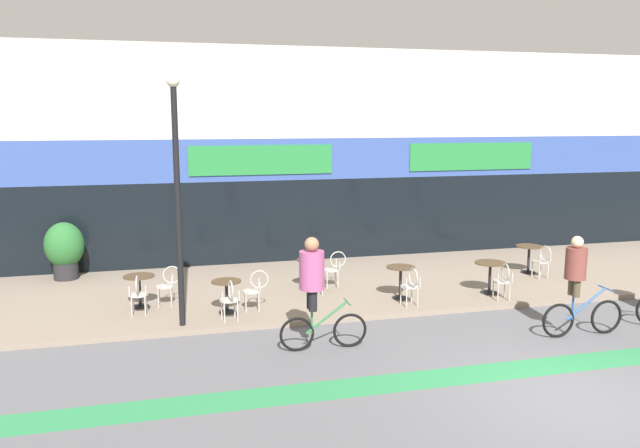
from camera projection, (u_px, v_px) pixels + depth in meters
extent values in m
plane|color=#5B5B60|center=(579.00, 403.00, 9.57)|extent=(120.00, 120.00, 0.00)
cube|color=gray|center=(403.00, 280.00, 16.49)|extent=(40.00, 5.50, 0.12)
cube|color=beige|center=(351.00, 153.00, 20.50)|extent=(40.00, 4.00, 6.30)
cube|color=black|center=(370.00, 217.00, 18.93)|extent=(38.80, 0.10, 2.40)
cube|color=#334C93|center=(370.00, 158.00, 18.64)|extent=(39.20, 0.14, 1.20)
cube|color=#237A38|center=(262.00, 160.00, 17.78)|extent=(4.13, 0.08, 0.84)
cube|color=#237A38|center=(472.00, 156.00, 19.38)|extent=(4.13, 0.08, 0.84)
cube|color=#2D844C|center=(528.00, 368.00, 10.88)|extent=(36.00, 0.70, 0.01)
cylinder|color=black|center=(140.00, 306.00, 14.00)|extent=(0.38, 0.38, 0.02)
cylinder|color=black|center=(140.00, 292.00, 13.95)|extent=(0.07, 0.07, 0.69)
cylinder|color=#4C3823|center=(139.00, 276.00, 13.88)|extent=(0.69, 0.69, 0.02)
cylinder|color=black|center=(227.00, 312.00, 13.61)|extent=(0.36, 0.36, 0.02)
cylinder|color=black|center=(227.00, 297.00, 13.55)|extent=(0.07, 0.07, 0.68)
cylinder|color=#4C3823|center=(226.00, 281.00, 13.49)|extent=(0.65, 0.65, 0.02)
cylinder|color=black|center=(310.00, 288.00, 15.53)|extent=(0.36, 0.36, 0.02)
cylinder|color=black|center=(310.00, 274.00, 15.47)|extent=(0.07, 0.07, 0.71)
cylinder|color=#4C3823|center=(310.00, 260.00, 15.41)|extent=(0.65, 0.65, 0.02)
cylinder|color=black|center=(400.00, 298.00, 14.66)|extent=(0.37, 0.37, 0.02)
cylinder|color=black|center=(400.00, 283.00, 14.60)|extent=(0.07, 0.07, 0.74)
cylinder|color=#4C3823|center=(401.00, 267.00, 14.53)|extent=(0.67, 0.67, 0.02)
cylinder|color=black|center=(489.00, 292.00, 15.10)|extent=(0.41, 0.41, 0.02)
cylinder|color=black|center=(490.00, 278.00, 15.04)|extent=(0.07, 0.07, 0.74)
cylinder|color=#4C3823|center=(490.00, 263.00, 14.98)|extent=(0.75, 0.75, 0.02)
cylinder|color=black|center=(528.00, 272.00, 17.07)|extent=(0.39, 0.39, 0.02)
cylinder|color=black|center=(529.00, 260.00, 17.01)|extent=(0.07, 0.07, 0.73)
cylinder|color=#4C3823|center=(529.00, 246.00, 16.95)|extent=(0.72, 0.72, 0.02)
cylinder|color=#B7B2AD|center=(139.00, 295.00, 13.41)|extent=(0.43, 0.43, 0.03)
cylinder|color=#B7B2AD|center=(133.00, 303.00, 13.56)|extent=(0.03, 0.03, 0.42)
cylinder|color=#B7B2AD|center=(147.00, 303.00, 13.60)|extent=(0.03, 0.03, 0.42)
cylinder|color=#B7B2AD|center=(132.00, 307.00, 13.28)|extent=(0.03, 0.03, 0.42)
cylinder|color=#B7B2AD|center=(145.00, 306.00, 13.33)|extent=(0.03, 0.03, 0.42)
torus|color=#B7B2AD|center=(137.00, 285.00, 13.20)|extent=(0.06, 0.41, 0.41)
cylinder|color=#B7B2AD|center=(129.00, 292.00, 13.19)|extent=(0.03, 0.03, 0.23)
cylinder|color=#B7B2AD|center=(146.00, 291.00, 13.25)|extent=(0.03, 0.03, 0.23)
cylinder|color=#B7B2AD|center=(165.00, 286.00, 14.06)|extent=(0.42, 0.42, 0.03)
cylinder|color=#B7B2AD|center=(158.00, 298.00, 13.94)|extent=(0.03, 0.03, 0.42)
cylinder|color=#B7B2AD|center=(159.00, 295.00, 14.21)|extent=(0.03, 0.03, 0.42)
cylinder|color=#B7B2AD|center=(171.00, 297.00, 13.99)|extent=(0.03, 0.03, 0.42)
cylinder|color=#B7B2AD|center=(172.00, 294.00, 14.26)|extent=(0.03, 0.03, 0.42)
torus|color=#B7B2AD|center=(172.00, 275.00, 14.05)|extent=(0.41, 0.05, 0.41)
cylinder|color=#B7B2AD|center=(172.00, 283.00, 13.91)|extent=(0.03, 0.03, 0.23)
cylinder|color=#B7B2AD|center=(173.00, 279.00, 14.24)|extent=(0.03, 0.03, 0.23)
cylinder|color=#B7B2AD|center=(229.00, 300.00, 13.01)|extent=(0.44, 0.44, 0.03)
cylinder|color=#B7B2AD|center=(222.00, 309.00, 13.13)|extent=(0.03, 0.03, 0.42)
cylinder|color=#B7B2AD|center=(235.00, 308.00, 13.23)|extent=(0.03, 0.03, 0.42)
cylinder|color=#B7B2AD|center=(224.00, 313.00, 12.87)|extent=(0.03, 0.03, 0.42)
cylinder|color=#B7B2AD|center=(238.00, 312.00, 12.97)|extent=(0.03, 0.03, 0.42)
torus|color=#B7B2AD|center=(231.00, 290.00, 12.81)|extent=(0.07, 0.41, 0.41)
cylinder|color=#B7B2AD|center=(223.00, 297.00, 12.78)|extent=(0.03, 0.03, 0.23)
cylinder|color=#B7B2AD|center=(239.00, 296.00, 12.89)|extent=(0.03, 0.03, 0.23)
cylinder|color=#B7B2AD|center=(252.00, 291.00, 13.67)|extent=(0.43, 0.43, 0.03)
cylinder|color=#B7B2AD|center=(246.00, 303.00, 13.55)|extent=(0.03, 0.03, 0.42)
cylinder|color=#B7B2AD|center=(245.00, 300.00, 13.82)|extent=(0.03, 0.03, 0.42)
cylinder|color=#B7B2AD|center=(259.00, 303.00, 13.60)|extent=(0.03, 0.03, 0.42)
cylinder|color=#B7B2AD|center=(258.00, 299.00, 13.87)|extent=(0.03, 0.03, 0.42)
torus|color=#B7B2AD|center=(259.00, 279.00, 13.66)|extent=(0.41, 0.06, 0.41)
cylinder|color=#B7B2AD|center=(260.00, 287.00, 13.51)|extent=(0.03, 0.03, 0.23)
cylinder|color=#B7B2AD|center=(259.00, 283.00, 13.84)|extent=(0.03, 0.03, 0.23)
cylinder|color=#B7B2AD|center=(315.00, 277.00, 14.93)|extent=(0.41, 0.41, 0.03)
cylinder|color=#B7B2AD|center=(308.00, 285.00, 15.06)|extent=(0.03, 0.03, 0.42)
cylinder|color=#B7B2AD|center=(319.00, 284.00, 15.14)|extent=(0.03, 0.03, 0.42)
cylinder|color=#B7B2AD|center=(311.00, 288.00, 14.80)|extent=(0.03, 0.03, 0.42)
cylinder|color=#B7B2AD|center=(322.00, 287.00, 14.87)|extent=(0.03, 0.03, 0.42)
torus|color=#B7B2AD|center=(317.00, 268.00, 14.72)|extent=(0.04, 0.41, 0.41)
cylinder|color=#B7B2AD|center=(310.00, 274.00, 14.70)|extent=(0.03, 0.03, 0.23)
cylinder|color=#B7B2AD|center=(324.00, 273.00, 14.79)|extent=(0.03, 0.03, 0.23)
cylinder|color=#B7B2AD|center=(331.00, 270.00, 15.59)|extent=(0.41, 0.41, 0.03)
cylinder|color=#B7B2AD|center=(327.00, 280.00, 15.46)|extent=(0.03, 0.03, 0.42)
cylinder|color=#B7B2AD|center=(325.00, 277.00, 15.73)|extent=(0.03, 0.03, 0.42)
cylinder|color=#B7B2AD|center=(338.00, 280.00, 15.52)|extent=(0.03, 0.03, 0.42)
cylinder|color=#B7B2AD|center=(335.00, 277.00, 15.79)|extent=(0.03, 0.03, 0.42)
torus|color=#B7B2AD|center=(338.00, 259.00, 15.58)|extent=(0.41, 0.04, 0.41)
cylinder|color=#B7B2AD|center=(340.00, 266.00, 15.44)|extent=(0.03, 0.03, 0.23)
cylinder|color=#B7B2AD|center=(336.00, 263.00, 15.77)|extent=(0.03, 0.03, 0.23)
cylinder|color=#B7B2AD|center=(409.00, 286.00, 14.06)|extent=(0.44, 0.44, 0.03)
cylinder|color=#B7B2AD|center=(401.00, 295.00, 14.18)|extent=(0.03, 0.03, 0.42)
cylinder|color=#B7B2AD|center=(412.00, 294.00, 14.28)|extent=(0.03, 0.03, 0.42)
cylinder|color=#B7B2AD|center=(407.00, 298.00, 13.92)|extent=(0.03, 0.03, 0.42)
cylinder|color=#B7B2AD|center=(418.00, 297.00, 14.02)|extent=(0.03, 0.03, 0.42)
torus|color=#B7B2AD|center=(413.00, 277.00, 13.86)|extent=(0.07, 0.41, 0.41)
cylinder|color=#B7B2AD|center=(406.00, 284.00, 13.83)|extent=(0.03, 0.03, 0.23)
cylinder|color=#B7B2AD|center=(420.00, 282.00, 13.94)|extent=(0.03, 0.03, 0.23)
cylinder|color=#B7B2AD|center=(502.00, 281.00, 14.50)|extent=(0.44, 0.44, 0.03)
cylinder|color=#B7B2AD|center=(493.00, 289.00, 14.66)|extent=(0.03, 0.03, 0.42)
cylinder|color=#B7B2AD|center=(504.00, 289.00, 14.70)|extent=(0.03, 0.03, 0.42)
cylinder|color=#B7B2AD|center=(498.00, 292.00, 14.39)|extent=(0.03, 0.03, 0.42)
cylinder|color=#B7B2AD|center=(510.00, 292.00, 14.42)|extent=(0.03, 0.03, 0.42)
torus|color=#B7B2AD|center=(505.00, 272.00, 14.29)|extent=(0.08, 0.41, 0.41)
cylinder|color=#B7B2AD|center=(498.00, 278.00, 14.29)|extent=(0.03, 0.03, 0.23)
cylinder|color=#B7B2AD|center=(512.00, 278.00, 14.34)|extent=(0.03, 0.03, 0.23)
cylinder|color=#B7B2AD|center=(540.00, 262.00, 16.48)|extent=(0.45, 0.45, 0.03)
cylinder|color=#B7B2AD|center=(532.00, 269.00, 16.59)|extent=(0.03, 0.03, 0.42)
cylinder|color=#B7B2AD|center=(541.00, 268.00, 16.69)|extent=(0.03, 0.03, 0.42)
cylinder|color=#B7B2AD|center=(539.00, 272.00, 16.34)|extent=(0.03, 0.03, 0.42)
cylinder|color=#B7B2AD|center=(548.00, 271.00, 16.44)|extent=(0.03, 0.03, 0.42)
torus|color=#B7B2AD|center=(546.00, 253.00, 16.28)|extent=(0.08, 0.41, 0.41)
cylinder|color=#B7B2AD|center=(540.00, 259.00, 16.24)|extent=(0.03, 0.03, 0.23)
cylinder|color=#B7B2AD|center=(550.00, 258.00, 16.36)|extent=(0.03, 0.03, 0.23)
cylinder|color=#232326|center=(66.00, 270.00, 16.39)|extent=(0.62, 0.62, 0.49)
ellipsoid|color=#28662D|center=(64.00, 245.00, 16.27)|extent=(1.00, 1.00, 1.20)
cylinder|color=black|center=(178.00, 209.00, 12.37)|extent=(0.12, 0.12, 4.82)
sphere|color=beige|center=(173.00, 81.00, 11.95)|extent=(0.26, 0.26, 0.26)
torus|color=black|center=(350.00, 330.00, 11.84)|extent=(0.66, 0.07, 0.66)
torus|color=black|center=(297.00, 334.00, 11.62)|extent=(0.66, 0.07, 0.66)
cylinder|color=#2D753D|center=(326.00, 318.00, 11.69)|extent=(0.79, 0.07, 0.60)
cylinder|color=#2D753D|center=(312.00, 321.00, 11.64)|extent=(0.04, 0.04, 0.46)
cylinder|color=#2D753D|center=(347.00, 302.00, 11.73)|extent=(0.04, 0.48, 0.03)
cylinder|color=black|center=(311.00, 298.00, 11.66)|extent=(0.17, 0.17, 0.39)
cylinder|color=black|center=(313.00, 301.00, 11.48)|extent=(0.17, 0.17, 0.39)
cylinder|color=#A84C7F|center=(312.00, 270.00, 11.48)|extent=(0.48, 0.48, 0.71)
sphere|color=#9E7051|center=(312.00, 244.00, 11.39)|extent=(0.27, 0.27, 0.27)
torus|color=black|center=(606.00, 317.00, 12.57)|extent=(0.70, 0.08, 0.70)
torus|color=black|center=(558.00, 321.00, 12.34)|extent=(0.70, 0.08, 0.70)
cylinder|color=#23519E|center=(586.00, 304.00, 12.42)|extent=(0.84, 0.07, 0.63)
cylinder|color=#23519E|center=(573.00, 308.00, 12.36)|extent=(0.04, 0.04, 0.49)
cylinder|color=#23519E|center=(606.00, 288.00, 12.46)|extent=(0.04, 0.48, 0.03)
cylinder|color=#4C3D2D|center=(572.00, 286.00, 12.37)|extent=(0.14, 0.14, 0.34)
cylinder|color=#4C3D2D|center=(577.00, 288.00, 12.22)|extent=(0.14, 0.14, 0.34)
cylinder|color=brown|center=(576.00, 263.00, 12.21)|extent=(0.42, 0.42, 0.62)
sphere|color=beige|center=(577.00, 242.00, 12.14)|extent=(0.23, 0.23, 0.23)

